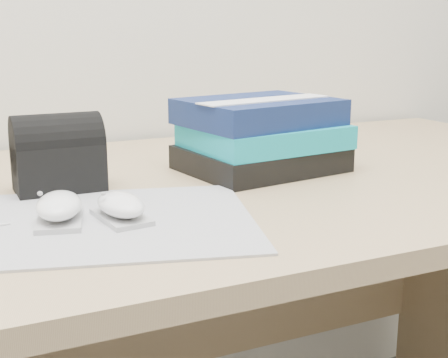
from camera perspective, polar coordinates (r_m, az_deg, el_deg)
name	(u,v)px	position (r m, az deg, el deg)	size (l,w,h in m)	color
desk	(195,298)	(1.15, -2.69, -10.80)	(1.60, 0.80, 0.73)	tan
mousepad	(99,222)	(0.81, -11.38, -3.88)	(0.39, 0.30, 0.00)	gray
mouse_rear	(59,208)	(0.81, -14.84, -2.57)	(0.08, 0.11, 0.04)	#AEAEB1
mouse_front	(121,207)	(0.80, -9.41, -2.52)	(0.06, 0.10, 0.04)	#ADADAF
book_stack	(261,135)	(1.07, 3.42, 4.01)	(0.28, 0.24, 0.13)	black
pouch	(58,154)	(0.97, -14.96, 2.23)	(0.13, 0.09, 0.12)	black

